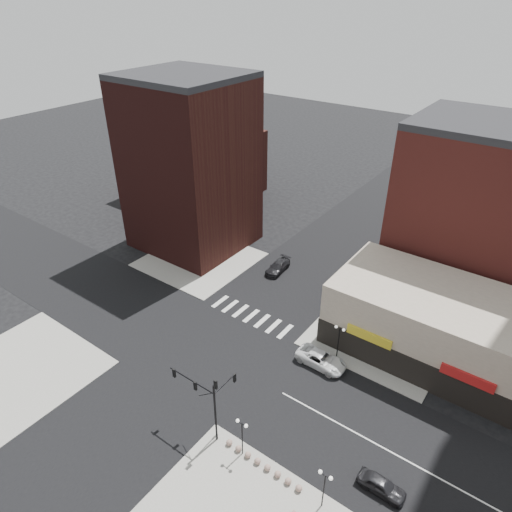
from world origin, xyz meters
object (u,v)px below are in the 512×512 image
Objects in this scene: street_lamp_se_b at (325,482)px; white_suv at (321,359)px; traffic_signal at (209,395)px; dark_sedan_east at (382,486)px; street_lamp_ne at (339,334)px; street_lamp_se_a at (242,430)px; dark_sedan_north at (278,267)px.

street_lamp_se_b reaches higher than white_suv.
traffic_signal is 1.92× the size of dark_sedan_east.
street_lamp_se_b is 1.00× the size of street_lamp_ne.
street_lamp_se_b is at bearing -149.34° from white_suv.
street_lamp_ne reaches higher than white_suv.
traffic_signal is at bearing -106.75° from street_lamp_ne.
white_suv is (0.17, 13.87, -2.51)m from street_lamp_se_a.
dark_sedan_north is (-14.20, 26.85, -2.57)m from street_lamp_se_a.
dark_sedan_east is at bearing -46.17° from dark_sedan_north.
traffic_signal is 28.96m from dark_sedan_north.
dark_sedan_north is at bearing 49.14° from white_suv.
traffic_signal is 14.86m from white_suv.
street_lamp_ne is at bearing -20.15° from white_suv.
traffic_signal is at bearing 165.20° from white_suv.
dark_sedan_north reaches higher than dark_sedan_east.
dark_sedan_north is (-25.49, 22.81, 0.03)m from dark_sedan_east.
street_lamp_ne is 15.99m from dark_sedan_east.
white_suv is at bearing 89.31° from street_lamp_se_a.
traffic_signal reaches higher than white_suv.
dark_sedan_east is (11.12, -9.83, -0.09)m from white_suv.
street_lamp_ne is 3.39m from white_suv.
traffic_signal is at bearing 177.43° from street_lamp_se_a.
street_lamp_ne reaches higher than dark_sedan_north.
street_lamp_ne is 1.03× the size of dark_sedan_east.
dark_sedan_east is at bearing 19.68° from street_lamp_se_a.
dark_sedan_north is (-14.37, 12.97, -0.06)m from white_suv.
street_lamp_se_a is (3.76, -0.17, -1.67)m from traffic_signal.
traffic_signal reaches higher than dark_sedan_north.
traffic_signal is 11.88m from street_lamp_se_b.
traffic_signal is at bearing 179.18° from street_lamp_se_b.
street_lamp_se_a and street_lamp_se_b have the same top height.
white_suv is at bearing 73.99° from traffic_signal.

